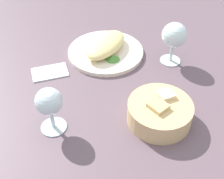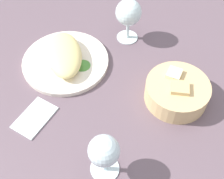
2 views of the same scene
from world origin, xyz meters
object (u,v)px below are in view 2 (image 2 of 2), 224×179
(bread_basket, at_px, (177,91))
(wine_glass_far, at_px, (129,14))
(plate, at_px, (66,62))
(folded_napkin, at_px, (35,117))
(wine_glass_near, at_px, (104,152))

(bread_basket, distance_m, wine_glass_far, 0.28)
(plate, distance_m, folded_napkin, 0.20)
(plate, xyz_separation_m, bread_basket, (0.23, 0.24, 0.02))
(plate, height_order, wine_glass_near, wine_glass_near)
(wine_glass_far, relative_size, folded_napkin, 1.25)
(bread_basket, height_order, wine_glass_near, wine_glass_near)
(plate, distance_m, wine_glass_near, 0.36)
(bread_basket, relative_size, wine_glass_far, 1.21)
(bread_basket, bearing_deg, wine_glass_near, -64.45)
(bread_basket, relative_size, folded_napkin, 1.52)
(plate, relative_size, folded_napkin, 2.30)
(folded_napkin, bearing_deg, wine_glass_near, -96.10)
(folded_napkin, bearing_deg, bread_basket, -49.45)
(wine_glass_near, xyz_separation_m, wine_glass_far, (-0.39, 0.22, 0.01))
(plate, bearing_deg, wine_glass_near, -1.30)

